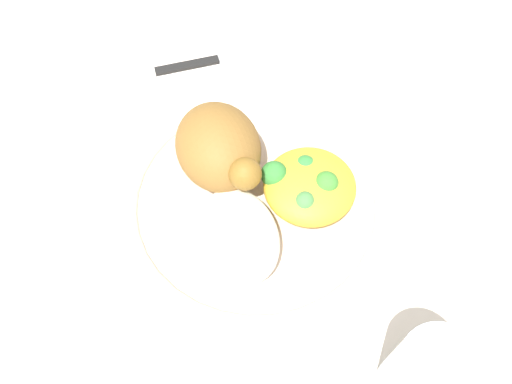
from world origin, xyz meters
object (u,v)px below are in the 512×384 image
Objects in this scene: rice_pile at (238,234)px; roasted_chicken at (219,148)px; plate at (256,201)px; fork at (226,83)px; knife at (217,59)px; mac_cheese_with_broccoli at (308,185)px; water_glass at (427,379)px.

roasted_chicken is at bearing 174.08° from rice_pile.
fork is at bearing 173.41° from plate.
mac_cheese_with_broccoli is at bearing 7.14° from knife.
plate is 0.07m from roasted_chicken.
mac_cheese_with_broccoli is at bearing 75.28° from plate.
mac_cheese_with_broccoli is 0.23m from knife.
roasted_chicken reaches higher than plate.
rice_pile reaches higher than knife.
fork is (-0.13, 0.04, -0.05)m from roasted_chicken.
rice_pile is 0.26m from knife.
roasted_chicken is 0.77× the size of fork.
knife is at bearing -172.86° from mac_cheese_with_broccoli.
knife is 0.43m from water_glass.
plate is 1.82× the size of fork.
plate is 0.06m from rice_pile.
roasted_chicken is 1.19× the size of mac_cheese_with_broccoli.
water_glass reaches higher than rice_pile.
plate is at bearing -162.39° from water_glass.
roasted_chicken is at bearing -153.50° from plate.
mac_cheese_with_broccoli is 0.48× the size of knife.
plate is 2.83× the size of water_glass.
mac_cheese_with_broccoli is 0.19m from fork.
mac_cheese_with_broccoli is (-0.03, 0.08, 0.00)m from rice_pile.
plate is 2.54× the size of rice_pile.
plate is 0.23m from water_glass.
plate is at bearing 26.50° from roasted_chicken.
knife is (-0.23, -0.03, -0.03)m from mac_cheese_with_broccoli.
roasted_chicken is at bearing -18.72° from fork.
plate reaches higher than fork.
water_glass reaches higher than roasted_chicken.
mac_cheese_with_broccoli is 1.01× the size of water_glass.
fork is (-0.18, -0.03, -0.03)m from mac_cheese_with_broccoli.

